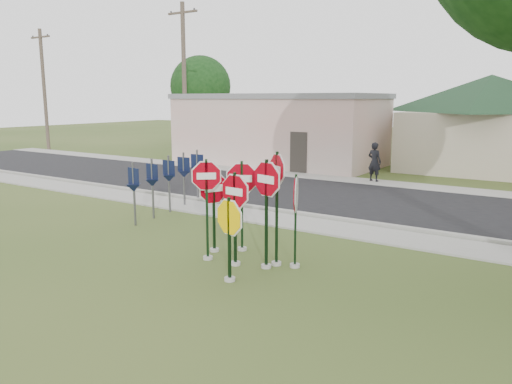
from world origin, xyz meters
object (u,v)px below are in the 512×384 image
Objects in this scene: stop_sign_center at (235,206)px; stop_sign_yellow at (229,230)px; stop_sign_left at (207,196)px; utility_pole_near at (184,81)px; pedestrian at (374,162)px.

stop_sign_yellow is (0.51, -0.93, -0.30)m from stop_sign_center.
utility_pole_near is (-13.01, 14.08, 3.37)m from stop_sign_left.
stop_sign_left is at bearing -47.26° from utility_pole_near.
stop_sign_center is 13.44m from pedestrian.
stop_sign_center is at bearing 1.65° from stop_sign_left.
pedestrian is at bearing 96.36° from stop_sign_center.
stop_sign_left reaches higher than stop_sign_center.
utility_pole_near is at bearing 133.76° from stop_sign_yellow.
pedestrian is (-0.66, 13.37, -0.61)m from stop_sign_left.
stop_sign_center is at bearing 118.95° from stop_sign_yellow.
stop_sign_left is 13.40m from pedestrian.
pedestrian is at bearing 92.84° from stop_sign_left.
stop_sign_yellow is at bearing -46.24° from utility_pole_near.
stop_sign_yellow is at bearing -34.03° from stop_sign_left.
stop_sign_yellow is 1.07× the size of pedestrian.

